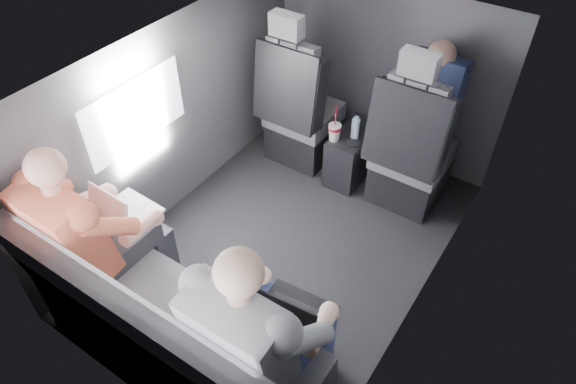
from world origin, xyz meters
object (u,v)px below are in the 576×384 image
Objects in this scene: laptop_white at (123,210)px; soda_cup at (335,132)px; front_seat_left at (300,116)px; center_console at (352,154)px; rear_bench at (172,335)px; passenger_rear_right at (261,334)px; water_bottle at (355,128)px; laptop_black at (290,315)px; passenger_front_right at (432,97)px; front_seat_right at (410,157)px; passenger_rear_left at (94,233)px.

soda_cup is at bearing 71.34° from laptop_white.
front_seat_left is 0.49m from center_console.
laptop_white is at bearing -94.78° from front_seat_left.
laptop_white is (-0.58, 0.31, 0.32)m from rear_bench.
passenger_rear_right is (1.09, -0.21, 0.02)m from laptop_white.
laptop_white is at bearing -110.89° from water_bottle.
laptop_white is at bearing -109.65° from center_console.
center_console is 1.32× the size of laptop_black.
passenger_front_right is (0.44, 0.22, 0.54)m from center_console.
passenger_rear_right reaches higher than laptop_white.
laptop_black is at bearing 24.72° from rear_bench.
water_bottle is (-0.43, -0.01, 0.08)m from front_seat_right.
front_seat_right is 0.99× the size of passenger_rear_right.
front_seat_right is 1.67m from laptop_black.
front_seat_right is at bearing 93.65° from laptop_black.
passenger_rear_left is (-0.12, -1.81, 0.24)m from front_seat_left.
front_seat_right is at bearing 57.05° from laptop_white.
center_console is 0.30× the size of rear_bench.
rear_bench is at bearing -27.79° from laptop_white.
rear_bench is 0.73m from laptop_white.
front_seat_left is at bearing 86.07° from passenger_rear_left.
passenger_rear_left is (-1.13, -0.16, 0.01)m from laptop_black.
water_bottle is at bearing 45.89° from soda_cup.
passenger_rear_right is 2.07m from passenger_front_right.
passenger_rear_right reaches higher than passenger_rear_left.
front_seat_left is 1.00× the size of front_seat_right.
front_seat_right is 0.79× the size of rear_bench.
soda_cup reaches higher than center_console.
passenger_rear_right reaches higher than front_seat_right.
laptop_black is 0.28× the size of passenger_rear_right.
rear_bench is 4.41× the size of laptop_black.
front_seat_left reaches higher than passenger_front_right.
laptop_white is 1.14m from laptop_black.
rear_bench is (-0.00, -1.94, 0.11)m from center_console.
center_console is 1.83m from laptop_black.
front_seat_right is 0.49m from center_console.
passenger_front_right is at bearing 91.93° from passenger_rear_right.
front_seat_left is at bearing 162.26° from soda_cup.
water_bottle is 1.90m from passenger_rear_left.
passenger_front_right reaches higher than laptop_black.
front_seat_left is 0.48m from water_bottle.
laptop_black is at bearing -67.31° from soda_cup.
center_console is 1.97m from passenger_rear_right.
center_console is at bearing 115.96° from water_bottle.
front_seat_left is 0.99m from passenger_front_right.
laptop_black reaches higher than center_console.
passenger_rear_right reaches higher than laptop_black.
laptop_black is (0.64, -1.53, 0.16)m from soda_cup.
soda_cup is 0.89× the size of laptop_white.
center_console is 1.98m from passenger_rear_left.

